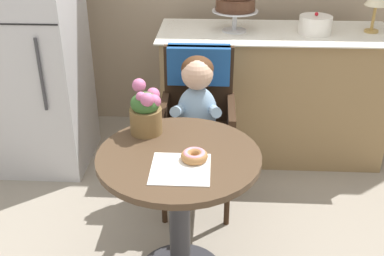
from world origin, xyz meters
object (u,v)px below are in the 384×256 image
flower_vase (146,110)px  tiered_cake_stand (235,1)px  refrigerator (29,44)px  donut_front (194,156)px  round_layer_cake (315,25)px  wicker_chair (198,104)px  seated_child (197,109)px  cafe_table (179,194)px

flower_vase → tiered_cake_stand: 1.22m
tiered_cake_stand → refrigerator: (-1.32, -0.20, -0.25)m
donut_front → refrigerator: (-1.12, 1.15, 0.11)m
round_layer_cake → flower_vase: bearing=-131.6°
wicker_chair → donut_front: wicker_chair is taller
wicker_chair → seated_child: bearing=-95.3°
wicker_chair → round_layer_cake: 0.98m
donut_front → flower_vase: 0.35m
donut_front → flower_vase: flower_vase is taller
flower_vase → refrigerator: 1.27m
wicker_chair → tiered_cake_stand: size_ratio=2.90×
seated_child → wicker_chair: bearing=90.0°
donut_front → round_layer_cake: size_ratio=0.55×
wicker_chair → round_layer_cake: bearing=32.3°
cafe_table → tiered_cake_stand: tiered_cake_stand is taller
wicker_chair → tiered_cake_stand: (0.21, 0.60, 0.46)m
flower_vase → donut_front: bearing=-46.1°
cafe_table → round_layer_cake: 1.56m
round_layer_cake → donut_front: bearing=-118.6°
flower_vase → refrigerator: refrigerator is taller
cafe_table → tiered_cake_stand: (0.27, 1.30, 0.59)m
wicker_chair → cafe_table: bearing=-99.9°
donut_front → tiered_cake_stand: bearing=81.6°
wicker_chair → flower_vase: 0.59m
tiered_cake_stand → seated_child: bearing=-105.9°
flower_vase → tiered_cake_stand: (0.44, 1.11, 0.26)m
refrigerator → round_layer_cake: bearing=5.3°
seated_child → refrigerator: bearing=153.4°
round_layer_cake → refrigerator: refrigerator is taller
round_layer_cake → refrigerator: (-1.84, -0.17, -0.11)m
donut_front → refrigerator: 1.61m
seated_child → flower_vase: size_ratio=2.89×
tiered_cake_stand → refrigerator: 1.36m
cafe_table → tiered_cake_stand: bearing=78.2°
cafe_table → seated_child: bearing=84.2°
tiered_cake_stand → cafe_table: bearing=-101.8°
refrigerator → flower_vase: bearing=-45.7°
wicker_chair → flower_vase: flower_vase is taller
flower_vase → refrigerator: (-0.88, 0.91, 0.01)m
round_layer_cake → refrigerator: bearing=-174.7°
seated_child → round_layer_cake: (0.73, 0.72, 0.28)m
tiered_cake_stand → round_layer_cake: 0.54m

